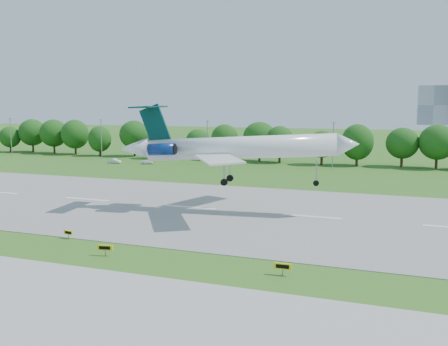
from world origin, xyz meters
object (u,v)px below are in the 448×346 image
at_px(taxi_sign_left, 68,233).
at_px(airliner, 228,147).
at_px(service_vehicle_b, 147,162).
at_px(service_vehicle_a, 114,161).

bearing_deg(taxi_sign_left, airliner, 69.06).
distance_m(taxi_sign_left, service_vehicle_b, 78.97).
bearing_deg(airliner, service_vehicle_a, 129.12).
height_order(airliner, service_vehicle_b, airliner).
relative_size(airliner, service_vehicle_a, 9.59).
xyz_separation_m(taxi_sign_left, service_vehicle_a, (-39.09, 72.00, -0.12)).
distance_m(taxi_sign_left, service_vehicle_a, 81.93).
relative_size(airliner, service_vehicle_b, 10.68).
bearing_deg(taxi_sign_left, service_vehicle_b, 121.59).
distance_m(service_vehicle_a, service_vehicle_b, 9.93).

